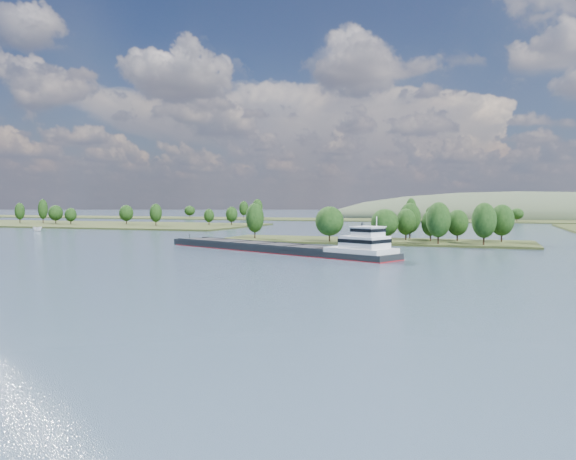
% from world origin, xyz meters
% --- Properties ---
extents(ground, '(1800.00, 1800.00, 0.00)m').
position_xyz_m(ground, '(0.00, 120.00, 0.00)').
color(ground, '#374F60').
rests_on(ground, ground).
extents(tree_island, '(100.00, 30.63, 13.56)m').
position_xyz_m(tree_island, '(6.50, 178.46, 4.11)').
color(tree_island, '#293316').
rests_on(tree_island, ground).
extents(left_bank, '(300.00, 80.00, 15.61)m').
position_xyz_m(left_bank, '(-228.71, 260.06, 0.82)').
color(left_bank, '#293316').
rests_on(left_bank, ground).
extents(back_shoreline, '(900.00, 60.00, 16.42)m').
position_xyz_m(back_shoreline, '(7.07, 399.75, 0.76)').
color(back_shoreline, '#293316').
rests_on(back_shoreline, ground).
extents(hill_west, '(320.00, 160.00, 44.00)m').
position_xyz_m(hill_west, '(60.00, 500.00, 0.00)').
color(hill_west, '#384630').
rests_on(hill_west, ground).
extents(cargo_barge, '(72.48, 39.77, 10.24)m').
position_xyz_m(cargo_barge, '(-13.19, 134.25, 1.29)').
color(cargo_barge, black).
rests_on(cargo_barge, ground).
extents(motorboat, '(6.11, 3.35, 2.23)m').
position_xyz_m(motorboat, '(-151.63, 196.10, 1.12)').
color(motorboat, silver).
rests_on(motorboat, ground).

